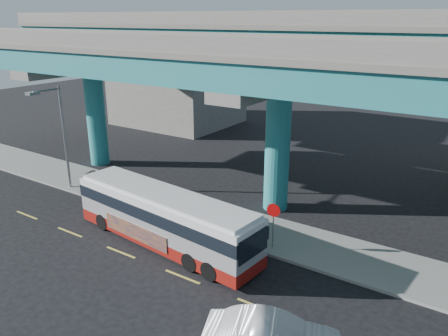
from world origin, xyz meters
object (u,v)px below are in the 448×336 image
Objects in this scene: transit_bus at (165,216)px; stop_sign at (273,216)px; parked_car at (111,178)px; street_lamp at (56,124)px.

stop_sign is at bearing 32.48° from transit_bus.
parked_car is at bearing -171.49° from stop_sign.
parked_car is at bearing 41.22° from street_lamp.
stop_sign is (4.98, 2.51, 0.33)m from transit_bus.
street_lamp is at bearing -162.91° from stop_sign.
parked_car is (-8.30, 3.90, -0.82)m from transit_bus.
transit_bus is 2.92× the size of parked_car.
transit_bus reaches higher than stop_sign.
street_lamp is (-2.40, -2.10, 3.97)m from parked_car.
transit_bus is 9.21m from parked_car.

